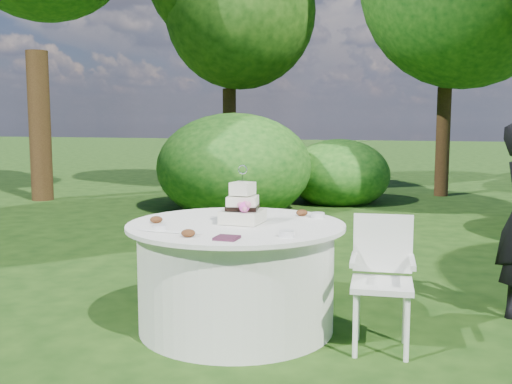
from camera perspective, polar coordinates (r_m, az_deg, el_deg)
ground at (r=4.48m, az=-1.88°, el=-12.74°), size 80.00×80.00×0.00m
napkins at (r=3.71m, az=-2.80°, el=-4.39°), size 0.14×0.14×0.02m
feather_plume at (r=3.97m, az=-8.24°, el=-3.75°), size 0.48×0.07×0.01m
table at (r=4.36m, az=-1.90°, el=-7.93°), size 1.56×1.56×0.77m
cake at (r=4.25m, az=-1.28°, el=-1.50°), size 0.28×0.29×0.41m
chair at (r=4.06m, az=11.93°, el=-7.37°), size 0.44×0.43×0.88m
votives at (r=4.09m, az=0.05°, el=-3.17°), size 1.00×0.94×0.04m
petal_cups at (r=4.23m, az=-3.57°, el=-2.78°), size 1.01×1.12×0.05m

